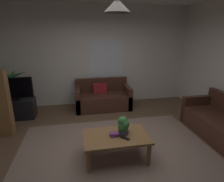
# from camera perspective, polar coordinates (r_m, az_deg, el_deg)

# --- Properties ---
(floor) EXTENTS (5.47, 5.08, 0.02)m
(floor) POSITION_cam_1_polar(r_m,az_deg,el_deg) (3.68, 0.91, -17.37)
(floor) COLOR brown
(floor) RESTS_ON ground
(rug) EXTENTS (3.56, 2.79, 0.01)m
(rug) POSITION_cam_1_polar(r_m,az_deg,el_deg) (3.52, 1.61, -18.99)
(rug) COLOR gray
(rug) RESTS_ON ground
(wall_back) EXTENTS (5.59, 0.06, 2.87)m
(wall_back) POSITION_cam_1_polar(r_m,az_deg,el_deg) (5.61, -4.40, 10.53)
(wall_back) COLOR silver
(wall_back) RESTS_ON ground
(window_pane) EXTENTS (1.03, 0.01, 1.11)m
(window_pane) POSITION_cam_1_polar(r_m,az_deg,el_deg) (5.62, -1.72, 9.92)
(window_pane) COLOR white
(couch_under_window) EXTENTS (1.54, 0.80, 0.82)m
(couch_under_window) POSITION_cam_1_polar(r_m,az_deg,el_deg) (5.40, -2.83, -2.34)
(couch_under_window) COLOR #47281E
(couch_under_window) RESTS_ON ground
(couch_right_side) EXTENTS (0.80, 1.56, 0.82)m
(couch_right_side) POSITION_cam_1_polar(r_m,az_deg,el_deg) (4.58, 30.14, -8.51)
(couch_right_side) COLOR #47281E
(couch_right_side) RESTS_ON ground
(coffee_table) EXTENTS (1.09, 0.67, 0.43)m
(coffee_table) POSITION_cam_1_polar(r_m,az_deg,el_deg) (3.26, 1.28, -14.49)
(coffee_table) COLOR olive
(coffee_table) RESTS_ON ground
(book_on_table_0) EXTENTS (0.16, 0.13, 0.03)m
(book_on_table_0) POSITION_cam_1_polar(r_m,az_deg,el_deg) (3.21, 0.76, -13.35)
(book_on_table_0) COLOR #72387F
(book_on_table_0) RESTS_ON coffee_table
(book_on_table_1) EXTENTS (0.16, 0.10, 0.03)m
(book_on_table_1) POSITION_cam_1_polar(r_m,az_deg,el_deg) (3.20, 0.67, -12.95)
(book_on_table_1) COLOR #72387F
(book_on_table_1) RESTS_ON coffee_table
(remote_on_table_0) EXTENTS (0.15, 0.15, 0.02)m
(remote_on_table_0) POSITION_cam_1_polar(r_m,az_deg,el_deg) (3.15, 4.04, -14.16)
(remote_on_table_0) COLOR black
(remote_on_table_0) RESTS_ON coffee_table
(potted_plant_on_table) EXTENTS (0.19, 0.20, 0.32)m
(potted_plant_on_table) POSITION_cam_1_polar(r_m,az_deg,el_deg) (3.20, 3.51, -10.44)
(potted_plant_on_table) COLOR #4C4C51
(potted_plant_on_table) RESTS_ON coffee_table
(tv_stand) EXTENTS (0.90, 0.44, 0.50)m
(tv_stand) POSITION_cam_1_polar(r_m,az_deg,el_deg) (5.33, -27.17, -4.87)
(tv_stand) COLOR black
(tv_stand) RESTS_ON ground
(tv) EXTENTS (0.92, 0.16, 0.57)m
(tv) POSITION_cam_1_polar(r_m,az_deg,el_deg) (5.15, -28.05, 0.67)
(tv) COLOR black
(tv) RESTS_ON tv_stand
(potted_palm_corner) EXTENTS (0.85, 0.84, 1.34)m
(potted_palm_corner) POSITION_cam_1_polar(r_m,az_deg,el_deg) (5.74, -28.15, -0.40)
(potted_palm_corner) COLOR beige
(potted_palm_corner) RESTS_ON ground
(pendant_lamp) EXTENTS (0.38, 0.38, 0.51)m
(pendant_lamp) POSITION_cam_1_polar(r_m,az_deg,el_deg) (2.80, 1.59, 24.67)
(pendant_lamp) COLOR black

